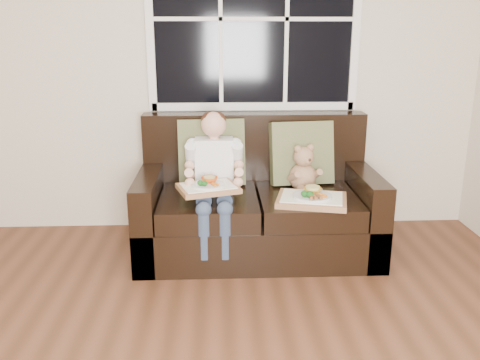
{
  "coord_description": "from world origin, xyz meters",
  "views": [
    {
      "loc": [
        0.19,
        -1.51,
        1.57
      ],
      "look_at": [
        0.34,
        1.85,
        0.57
      ],
      "focal_mm": 38.0,
      "sensor_mm": 36.0,
      "label": 1
    }
  ],
  "objects_px": {
    "tray_left": "(208,187)",
    "teddy_bear": "(303,171)",
    "loveseat": "(257,208)",
    "child": "(214,168)",
    "tray_right": "(312,198)"
  },
  "relations": [
    {
      "from": "child",
      "to": "loveseat",
      "type": "bearing_deg",
      "value": 21.37
    },
    {
      "from": "teddy_bear",
      "to": "tray_left",
      "type": "bearing_deg",
      "value": -174.9
    },
    {
      "from": "child",
      "to": "teddy_bear",
      "type": "height_order",
      "value": "child"
    },
    {
      "from": "tray_left",
      "to": "teddy_bear",
      "type": "bearing_deg",
      "value": 6.1
    },
    {
      "from": "teddy_bear",
      "to": "tray_left",
      "type": "relative_size",
      "value": 0.77
    },
    {
      "from": "teddy_bear",
      "to": "tray_right",
      "type": "bearing_deg",
      "value": -106.43
    },
    {
      "from": "loveseat",
      "to": "tray_left",
      "type": "distance_m",
      "value": 0.54
    },
    {
      "from": "teddy_bear",
      "to": "loveseat",
      "type": "bearing_deg",
      "value": 159.83
    },
    {
      "from": "child",
      "to": "tray_right",
      "type": "bearing_deg",
      "value": -16.46
    },
    {
      "from": "loveseat",
      "to": "tray_right",
      "type": "relative_size",
      "value": 3.23
    },
    {
      "from": "teddy_bear",
      "to": "tray_left",
      "type": "distance_m",
      "value": 0.75
    },
    {
      "from": "child",
      "to": "teddy_bear",
      "type": "relative_size",
      "value": 2.58
    },
    {
      "from": "child",
      "to": "tray_left",
      "type": "distance_m",
      "value": 0.21
    },
    {
      "from": "loveseat",
      "to": "child",
      "type": "xyz_separation_m",
      "value": [
        -0.31,
        -0.12,
        0.34
      ]
    },
    {
      "from": "loveseat",
      "to": "child",
      "type": "bearing_deg",
      "value": -158.63
    }
  ]
}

